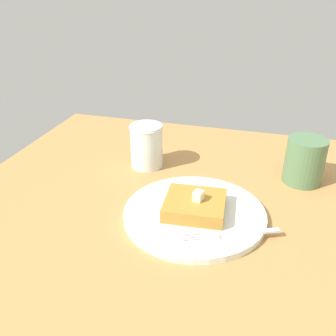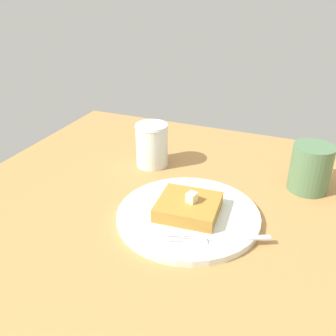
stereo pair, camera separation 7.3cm
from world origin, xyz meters
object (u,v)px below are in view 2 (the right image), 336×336
at_px(syrup_jar, 152,146).
at_px(coffee_mug, 311,167).
at_px(fork, 213,239).
at_px(plate, 188,215).

xyz_separation_m(syrup_jar, coffee_mug, (0.02, -0.33, 0.00)).
relative_size(fork, coffee_mug, 1.41).
xyz_separation_m(fork, coffee_mug, (0.24, -0.12, 0.03)).
distance_m(fork, syrup_jar, 0.30).
bearing_deg(plate, coffee_mug, -44.96).
bearing_deg(fork, syrup_jar, 42.67).
bearing_deg(plate, fork, -133.00).
bearing_deg(fork, coffee_mug, -27.10).
bearing_deg(syrup_jar, coffee_mug, -86.43).
distance_m(fork, coffee_mug, 0.27).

